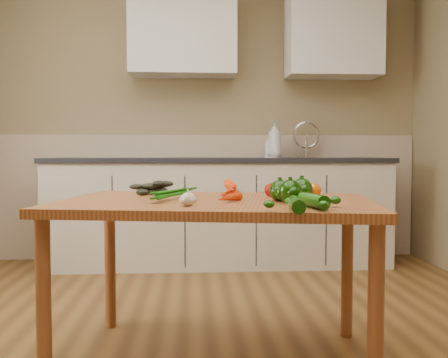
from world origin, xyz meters
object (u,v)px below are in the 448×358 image
tomato_c (313,191)px  pepper_c (290,192)px  table (216,218)px  zucchini_b (296,204)px  carrot_bunch (211,192)px  soap_bottle_b (271,145)px  tomato_b (294,189)px  pepper_a (280,191)px  soap_bottle_a (275,139)px  leafy_greens (150,185)px  garlic_bulb (188,199)px  zucchini_a (313,201)px  soap_bottle_c (273,149)px  tomato_a (272,190)px  pepper_b (302,190)px

tomato_c → pepper_c: bearing=-124.3°
table → zucchini_b: 0.53m
carrot_bunch → pepper_c: (0.32, -0.18, 0.01)m
soap_bottle_b → table: bearing=-99.9°
pepper_c → tomato_b: size_ratio=1.17×
tomato_c → pepper_a: bearing=-147.4°
pepper_a → soap_bottle_a: bearing=81.2°
leafy_greens → garlic_bulb: bearing=-70.8°
table → soap_bottle_a: size_ratio=4.76×
zucchini_a → soap_bottle_b: bearing=84.9°
soap_bottle_c → tomato_a: 2.01m
pepper_c → soap_bottle_b: bearing=83.1°
carrot_bunch → tomato_c: bearing=13.8°
soap_bottle_b → carrot_bunch: (-0.59, -2.09, -0.24)m
soap_bottle_c → soap_bottle_b: bearing=-138.9°
soap_bottle_a → tomato_c: soap_bottle_a is taller
table → garlic_bulb: size_ratio=23.91×
garlic_bulb → tomato_b: bearing=36.7°
pepper_b → zucchini_a: size_ratio=0.53×
carrot_bunch → tomato_c: size_ratio=3.34×
pepper_b → tomato_a: (-0.10, 0.19, -0.02)m
soap_bottle_b → soap_bottle_a: bearing=-52.2°
table → zucchini_b: size_ratio=7.71×
soap_bottle_c → tomato_c: size_ratio=2.04×
tomato_a → tomato_c: bearing=-28.6°
pepper_a → pepper_c: (0.02, -0.11, 0.00)m
soap_bottle_b → leafy_greens: (-0.89, -1.78, -0.23)m
tomato_a → tomato_c: 0.20m
garlic_bulb → pepper_a: 0.44m
pepper_c → zucchini_b: pepper_c is taller
pepper_c → pepper_a: bearing=103.1°
carrot_bunch → garlic_bulb: (-0.10, -0.26, -0.01)m
soap_bottle_c → pepper_c: size_ratio=1.61×
tomato_c → zucchini_b: bearing=-110.0°
pepper_c → zucchini_b: (-0.03, -0.28, -0.02)m
soap_bottle_a → leafy_greens: bearing=-78.0°
pepper_a → pepper_c: 0.11m
soap_bottle_a → leafy_greens: size_ratio=1.61×
table → zucchini_a: 0.50m
soap_bottle_a → tomato_a: bearing=-59.8°
pepper_b → leafy_greens: bearing=151.9°
tomato_a → tomato_c: size_ratio=0.92×
soap_bottle_c → zucchini_b: bearing=-77.9°
pepper_a → pepper_b: (0.10, 0.02, 0.00)m
carrot_bunch → tomato_a: size_ratio=3.61×
soap_bottle_c → tomato_b: bearing=-76.9°
table → carrot_bunch: bearing=161.2°
soap_bottle_a → carrot_bunch: 2.15m
tomato_b → carrot_bunch: bearing=-164.3°
pepper_a → zucchini_b: pepper_a is taller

